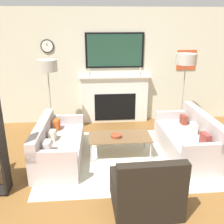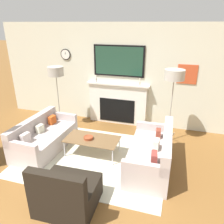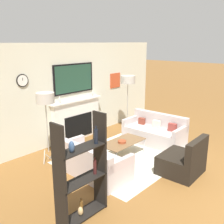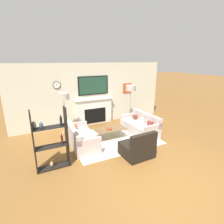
{
  "view_description": "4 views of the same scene",
  "coord_description": "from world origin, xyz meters",
  "views": [
    {
      "loc": [
        -0.59,
        -1.73,
        2.42
      ],
      "look_at": [
        -0.21,
        2.8,
        0.82
      ],
      "focal_mm": 42.0,
      "sensor_mm": 36.0,
      "label": 1
    },
    {
      "loc": [
        1.52,
        -1.13,
        2.67
      ],
      "look_at": [
        0.22,
        3.14,
        0.84
      ],
      "focal_mm": 35.0,
      "sensor_mm": 36.0,
      "label": 2
    },
    {
      "loc": [
        -4.68,
        -1.09,
        2.73
      ],
      "look_at": [
        -0.0,
        3.07,
        1.04
      ],
      "focal_mm": 42.0,
      "sensor_mm": 36.0,
      "label": 3
    },
    {
      "loc": [
        -2.69,
        -2.72,
        2.81
      ],
      "look_at": [
        0.22,
        3.1,
        0.87
      ],
      "focal_mm": 28.0,
      "sensor_mm": 36.0,
      "label": 4
    }
  ],
  "objects": [
    {
      "name": "ground_plane",
      "position": [
        0.0,
        0.0,
        0.0
      ],
      "size": [
        60.0,
        60.0,
        0.0
      ],
      "primitive_type": "plane",
      "color": "brown"
    },
    {
      "name": "fireplace_wall",
      "position": [
        0.0,
        4.51,
        1.22
      ],
      "size": [
        7.01,
        0.28,
        2.7
      ],
      "color": "beige",
      "rests_on": "ground_plane"
    },
    {
      "name": "area_rug",
      "position": [
        0.0,
        2.57,
        0.01
      ],
      "size": [
        3.03,
        2.35,
        0.01
      ],
      "color": "beige",
      "rests_on": "ground_plane"
    },
    {
      "name": "couch_left",
      "position": [
        -1.21,
        2.57,
        0.27
      ],
      "size": [
        0.82,
        1.66,
        0.71
      ],
      "color": "#B8AAA7",
      "rests_on": "ground_plane"
    },
    {
      "name": "couch_right",
      "position": [
        1.21,
        2.57,
        0.29
      ],
      "size": [
        0.82,
        1.68,
        0.8
      ],
      "color": "#B8AAA7",
      "rests_on": "ground_plane"
    },
    {
      "name": "armchair",
      "position": [
        0.11,
        1.15,
        0.27
      ],
      "size": [
        0.9,
        0.82,
        0.84
      ],
      "color": "black",
      "rests_on": "ground_plane"
    },
    {
      "name": "coffee_table",
      "position": [
        -0.07,
        2.66,
        0.36
      ],
      "size": [
        1.15,
        0.6,
        0.38
      ],
      "color": "brown",
      "rests_on": "ground_plane"
    },
    {
      "name": "decorative_bowl",
      "position": [
        -0.14,
        2.62,
        0.42
      ],
      "size": [
        0.2,
        0.2,
        0.06
      ],
      "color": "brown",
      "rests_on": "coffee_table"
    },
    {
      "name": "floor_lamp_left",
      "position": [
        -1.46,
        3.74,
        1.51
      ],
      "size": [
        0.41,
        0.41,
        1.66
      ],
      "color": "#9E998E",
      "rests_on": "ground_plane"
    },
    {
      "name": "floor_lamp_right",
      "position": [
        1.46,
        3.74,
        1.61
      ],
      "size": [
        0.44,
        0.44,
        1.75
      ],
      "color": "#9E998E",
      "rests_on": "ground_plane"
    },
    {
      "name": "shelf_unit",
      "position": [
        -2.27,
        1.69,
        0.8
      ],
      "size": [
        0.87,
        0.28,
        1.66
      ],
      "color": "black",
      "rests_on": "ground_plane"
    }
  ]
}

